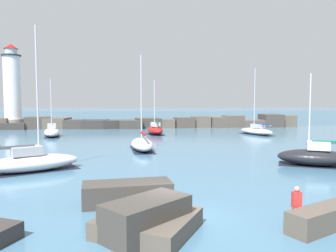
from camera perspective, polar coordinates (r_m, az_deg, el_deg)
The scene contains 12 objects.
ground_plane at distance 14.93m, azimuth 1.56°, elevation -15.63°, with size 600.00×600.00×0.00m, color teal.
open_sea_beyond at distance 124.86m, azimuth -5.10°, elevation 1.84°, with size 400.00×116.00×0.01m.
breakwater_jetty at distance 64.92m, azimuth -3.58°, elevation 0.56°, with size 60.13×6.91×2.56m.
lighthouse at distance 69.89m, azimuth -25.48°, elevation 5.46°, with size 4.18×4.18×16.11m.
foreground_rocks at distance 14.01m, azimuth -3.96°, elevation -14.84°, with size 16.56×7.30×1.40m.
sailboat_moored_0 at distance 26.06m, azimuth -22.70°, elevation -5.76°, with size 7.14×5.36×10.61m.
sailboat_moored_1 at distance 28.71m, azimuth 24.15°, elevation -4.87°, with size 6.10×4.69×7.35m.
sailboat_moored_2 at distance 52.95m, azimuth 15.13°, elevation -0.77°, with size 4.47×7.11×10.37m.
sailboat_moored_3 at distance 34.77m, azimuth -4.55°, elevation -3.14°, with size 2.75×6.90×10.00m.
sailboat_moored_5 at distance 51.16m, azimuth -2.26°, elevation -0.67°, with size 3.07×5.62×8.47m.
sailboat_moored_6 at distance 51.14m, azimuth -19.57°, elevation -0.94°, with size 3.60×6.81×8.50m.
person_on_rocks at distance 14.51m, azimuth 21.47°, elevation -12.59°, with size 0.36×0.22×1.69m.
Camera 1 is at (-1.84, -13.92, 5.06)m, focal length 35.00 mm.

